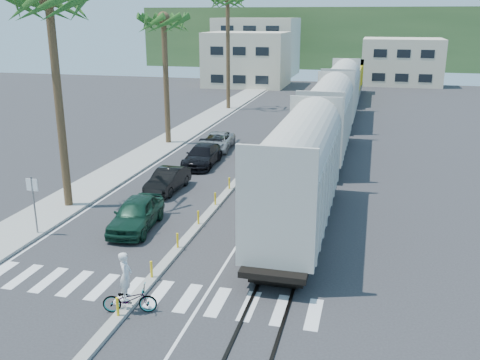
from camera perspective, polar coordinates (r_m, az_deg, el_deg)
name	(u,v)px	position (r m, az deg, el deg)	size (l,w,h in m)	color
ground	(161,270)	(23.23, -8.39, -9.43)	(140.00, 140.00, 0.00)	#28282B
sidewalk	(179,135)	(48.28, -6.55, 4.75)	(3.00, 90.00, 0.15)	gray
rails	(334,137)	(48.33, 9.96, 4.56)	(1.56, 100.00, 0.06)	black
median	(260,155)	(41.22, 2.12, 2.73)	(0.45, 60.00, 0.85)	gray
crosswalk	(142,292)	(21.61, -10.43, -11.67)	(14.00, 2.20, 0.01)	silver
lane_markings	(248,140)	(46.48, 0.83, 4.29)	(9.42, 90.00, 0.01)	silver
freight_train	(334,108)	(46.17, 9.98, 7.62)	(3.00, 60.94, 5.85)	#BBB8AB
palm_trees	(169,9)	(44.90, -7.60, 17.59)	(3.50, 37.20, 13.75)	brown
street_sign	(33,197)	(27.52, -21.18, -1.73)	(0.60, 0.08, 3.00)	slate
buildings	(287,53)	(92.14, 5.06, 13.33)	(38.00, 27.00, 10.00)	beige
hillside	(339,37)	(119.48, 10.49, 14.75)	(80.00, 20.00, 12.00)	#385628
car_lead	(136,214)	(27.37, -11.01, -3.55)	(2.32, 4.84, 1.60)	#103223
car_second	(168,180)	(32.95, -7.72, -0.02)	(1.65, 4.28, 1.39)	black
car_third	(202,156)	(38.41, -4.05, 2.62)	(2.20, 5.09, 1.46)	black
car_rear	(217,141)	(42.93, -2.48, 4.13)	(2.61, 5.08, 1.37)	#999B9E
cyclist	(129,294)	(20.05, -11.77, -11.79)	(1.68, 2.31, 2.35)	#9EA0A5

